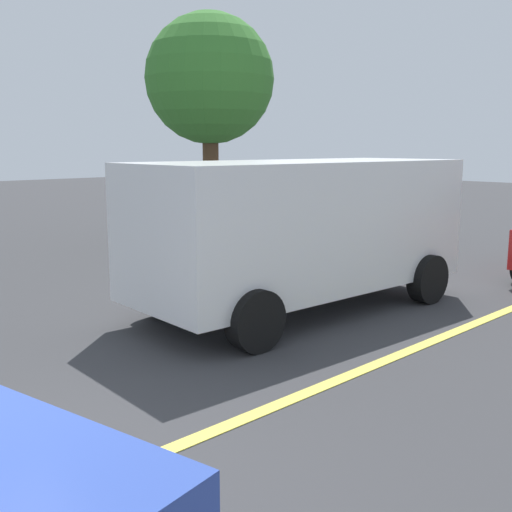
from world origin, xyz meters
name	(u,v)px	position (x,y,z in m)	size (l,w,h in m)	color
lane_marking_centre	(277,405)	(3.00, 0.00, 0.01)	(28.00, 0.16, 0.01)	#E0D14C
white_van	(303,225)	(5.76, 2.18, 1.27)	(5.29, 2.47, 2.20)	white
tree_left_verge	(210,80)	(8.69, 7.84, 3.95)	(3.06, 3.06, 5.52)	#513823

